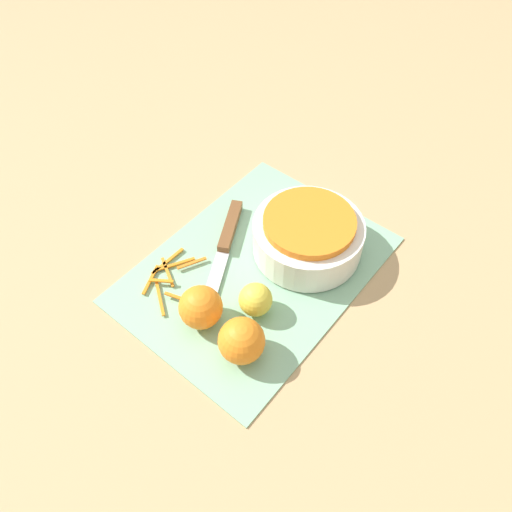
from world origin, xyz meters
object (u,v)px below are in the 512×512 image
at_px(knife, 227,237).
at_px(lemon, 256,300).
at_px(orange_right, 242,341).
at_px(orange_left, 199,306).
at_px(bowl_speckled, 308,235).

bearing_deg(knife, lemon, 30.13).
bearing_deg(lemon, orange_right, 24.52).
xyz_separation_m(knife, orange_right, (0.15, 0.16, 0.03)).
bearing_deg(orange_left, lemon, 139.88).
relative_size(orange_right, lemon, 1.30).
height_order(bowl_speckled, orange_left, bowl_speckled).
distance_m(orange_left, lemon, 0.09).
bearing_deg(orange_left, bowl_speckled, 167.99).
xyz_separation_m(bowl_speckled, lemon, (0.15, 0.01, -0.01)).
xyz_separation_m(bowl_speckled, orange_right, (0.22, 0.04, -0.00)).
bearing_deg(bowl_speckled, orange_left, -12.01).
height_order(knife, lemon, lemon).
relative_size(bowl_speckled, lemon, 3.51).
bearing_deg(bowl_speckled, lemon, 3.74).
distance_m(knife, orange_left, 0.17).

